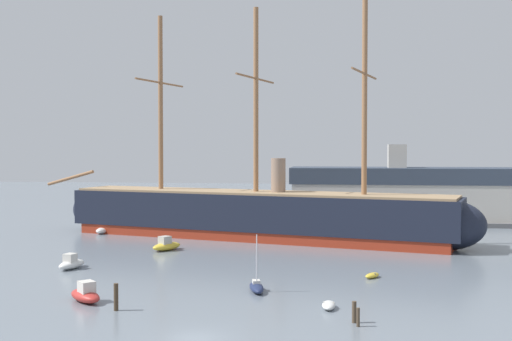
{
  "coord_description": "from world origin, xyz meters",
  "views": [
    {
      "loc": [
        10.21,
        -44.86,
        13.6
      ],
      "look_at": [
        -0.06,
        33.89,
        10.81
      ],
      "focal_mm": 45.6,
      "sensor_mm": 36.0,
      "label": 1
    }
  ],
  "objects_px": {
    "motorboat_foreground_left": "(86,294)",
    "motorboat_far_left": "(104,229)",
    "motorboat_alongside_bow": "(166,245)",
    "sailboat_near_centre": "(256,287)",
    "dinghy_mid_right": "(372,275)",
    "motorboat_mid_left": "(71,263)",
    "mooring_piling_right_pair": "(358,317)",
    "mooring_piling_left_pair": "(116,297)",
    "tall_ship": "(256,214)",
    "mooring_piling_nearest": "(354,312)",
    "dockside_warehouse_right": "(432,196)",
    "dinghy_foreground_right": "(329,305)",
    "dinghy_distant_centre": "(292,226)"
  },
  "relations": [
    {
      "from": "dinghy_mid_right",
      "to": "dockside_warehouse_right",
      "type": "distance_m",
      "value": 53.02
    },
    {
      "from": "mooring_piling_nearest",
      "to": "dockside_warehouse_right",
      "type": "distance_m",
      "value": 70.8
    },
    {
      "from": "mooring_piling_nearest",
      "to": "mooring_piling_left_pair",
      "type": "height_order",
      "value": "mooring_piling_left_pair"
    },
    {
      "from": "motorboat_mid_left",
      "to": "dockside_warehouse_right",
      "type": "bearing_deg",
      "value": 47.43
    },
    {
      "from": "dinghy_foreground_right",
      "to": "dockside_warehouse_right",
      "type": "xyz_separation_m",
      "value": [
        17.2,
        64.87,
        4.68
      ]
    },
    {
      "from": "tall_ship",
      "to": "motorboat_mid_left",
      "type": "bearing_deg",
      "value": -123.43
    },
    {
      "from": "motorboat_foreground_left",
      "to": "tall_ship",
      "type": "bearing_deg",
      "value": 76.68
    },
    {
      "from": "mooring_piling_nearest",
      "to": "dinghy_mid_right",
      "type": "bearing_deg",
      "value": 82.87
    },
    {
      "from": "sailboat_near_centre",
      "to": "motorboat_far_left",
      "type": "relative_size",
      "value": 1.24
    },
    {
      "from": "dinghy_distant_centre",
      "to": "mooring_piling_left_pair",
      "type": "height_order",
      "value": "mooring_piling_left_pair"
    },
    {
      "from": "motorboat_foreground_left",
      "to": "motorboat_far_left",
      "type": "height_order",
      "value": "motorboat_foreground_left"
    },
    {
      "from": "mooring_piling_left_pair",
      "to": "dockside_warehouse_right",
      "type": "distance_m",
      "value": 76.28
    },
    {
      "from": "motorboat_foreground_left",
      "to": "motorboat_far_left",
      "type": "relative_size",
      "value": 1.02
    },
    {
      "from": "motorboat_mid_left",
      "to": "mooring_piling_nearest",
      "type": "height_order",
      "value": "motorboat_mid_left"
    },
    {
      "from": "motorboat_mid_left",
      "to": "mooring_piling_right_pair",
      "type": "height_order",
      "value": "motorboat_mid_left"
    },
    {
      "from": "tall_ship",
      "to": "motorboat_alongside_bow",
      "type": "bearing_deg",
      "value": -129.82
    },
    {
      "from": "motorboat_mid_left",
      "to": "motorboat_far_left",
      "type": "distance_m",
      "value": 30.49
    },
    {
      "from": "motorboat_foreground_left",
      "to": "motorboat_alongside_bow",
      "type": "height_order",
      "value": "motorboat_alongside_bow"
    },
    {
      "from": "motorboat_alongside_bow",
      "to": "dinghy_distant_centre",
      "type": "xyz_separation_m",
      "value": [
        14.63,
        26.35,
        -0.37
      ]
    },
    {
      "from": "mooring_piling_nearest",
      "to": "mooring_piling_right_pair",
      "type": "distance_m",
      "value": 1.09
    },
    {
      "from": "mooring_piling_left_pair",
      "to": "motorboat_far_left",
      "type": "bearing_deg",
      "value": 111.76
    },
    {
      "from": "sailboat_near_centre",
      "to": "tall_ship",
      "type": "bearing_deg",
      "value": 97.52
    },
    {
      "from": "dinghy_distant_centre",
      "to": "mooring_piling_nearest",
      "type": "xyz_separation_m",
      "value": [
        9.32,
        -59.13,
        0.55
      ]
    },
    {
      "from": "tall_ship",
      "to": "motorboat_alongside_bow",
      "type": "relative_size",
      "value": 14.36
    },
    {
      "from": "tall_ship",
      "to": "dinghy_mid_right",
      "type": "height_order",
      "value": "tall_ship"
    },
    {
      "from": "dinghy_foreground_right",
      "to": "motorboat_mid_left",
      "type": "relative_size",
      "value": 0.58
    },
    {
      "from": "tall_ship",
      "to": "motorboat_foreground_left",
      "type": "distance_m",
      "value": 42.55
    },
    {
      "from": "sailboat_near_centre",
      "to": "mooring_piling_nearest",
      "type": "distance_m",
      "value": 13.34
    },
    {
      "from": "motorboat_mid_left",
      "to": "motorboat_alongside_bow",
      "type": "distance_m",
      "value": 15.75
    },
    {
      "from": "motorboat_foreground_left",
      "to": "dinghy_foreground_right",
      "type": "bearing_deg",
      "value": 0.71
    },
    {
      "from": "mooring_piling_right_pair",
      "to": "sailboat_near_centre",
      "type": "bearing_deg",
      "value": 130.09
    },
    {
      "from": "mooring_piling_left_pair",
      "to": "mooring_piling_right_pair",
      "type": "distance_m",
      "value": 20.05
    },
    {
      "from": "dinghy_mid_right",
      "to": "motorboat_alongside_bow",
      "type": "bearing_deg",
      "value": 150.29
    },
    {
      "from": "motorboat_alongside_bow",
      "to": "motorboat_mid_left",
      "type": "bearing_deg",
      "value": -116.87
    },
    {
      "from": "motorboat_alongside_bow",
      "to": "dinghy_distant_centre",
      "type": "relative_size",
      "value": 1.85
    },
    {
      "from": "dinghy_foreground_right",
      "to": "motorboat_mid_left",
      "type": "distance_m",
      "value": 32.47
    },
    {
      "from": "motorboat_far_left",
      "to": "mooring_piling_right_pair",
      "type": "bearing_deg",
      "value": -51.91
    },
    {
      "from": "dinghy_foreground_right",
      "to": "dinghy_distant_centre",
      "type": "xyz_separation_m",
      "value": [
        -7.27,
        54.96,
        -0.01
      ]
    },
    {
      "from": "motorboat_foreground_left",
      "to": "dinghy_foreground_right",
      "type": "relative_size",
      "value": 1.74
    },
    {
      "from": "dinghy_mid_right",
      "to": "mooring_piling_nearest",
      "type": "xyz_separation_m",
      "value": [
        -2.23,
        -17.83,
        0.58
      ]
    },
    {
      "from": "motorboat_foreground_left",
      "to": "motorboat_mid_left",
      "type": "distance_m",
      "value": 16.7
    },
    {
      "from": "tall_ship",
      "to": "mooring_piling_nearest",
      "type": "distance_m",
      "value": 47.28
    },
    {
      "from": "tall_ship",
      "to": "motorboat_mid_left",
      "type": "relative_size",
      "value": 15.83
    },
    {
      "from": "motorboat_foreground_left",
      "to": "motorboat_alongside_bow",
      "type": "relative_size",
      "value": 0.92
    },
    {
      "from": "mooring_piling_left_pair",
      "to": "dinghy_distant_centre",
      "type": "bearing_deg",
      "value": 79.89
    },
    {
      "from": "sailboat_near_centre",
      "to": "dinghy_mid_right",
      "type": "relative_size",
      "value": 2.27
    },
    {
      "from": "tall_ship",
      "to": "motorboat_alongside_bow",
      "type": "distance_m",
      "value": 16.46
    },
    {
      "from": "motorboat_foreground_left",
      "to": "dinghy_foreground_right",
      "type": "distance_m",
      "value": 21.34
    },
    {
      "from": "dinghy_foreground_right",
      "to": "mooring_piling_right_pair",
      "type": "relative_size",
      "value": 1.79
    },
    {
      "from": "dinghy_foreground_right",
      "to": "mooring_piling_left_pair",
      "type": "relative_size",
      "value": 1.13
    }
  ]
}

